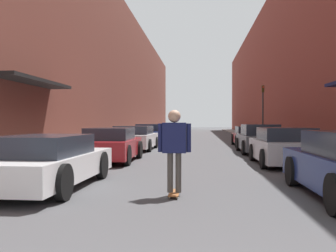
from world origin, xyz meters
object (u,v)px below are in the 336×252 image
at_px(parked_car_left_3, 150,134).
at_px(parked_car_right_2, 259,139).
at_px(parked_car_left_2, 135,138).
at_px(parked_car_right_1, 284,147).
at_px(parked_car_left_1, 111,145).
at_px(parked_car_left_4, 159,132).
at_px(parked_car_right_3, 249,136).
at_px(skateboarder, 174,143).
at_px(parked_car_left_0, 48,162).
at_px(traffic_light, 263,107).

relative_size(parked_car_left_3, parked_car_right_2, 1.15).
height_order(parked_car_left_2, parked_car_right_1, parked_car_right_1).
bearing_deg(parked_car_left_1, parked_car_right_1, -5.42).
bearing_deg(parked_car_left_2, parked_car_left_4, 89.68).
relative_size(parked_car_left_1, parked_car_right_3, 0.99).
bearing_deg(skateboarder, parked_car_left_4, 96.95).
relative_size(parked_car_right_1, parked_car_right_2, 0.98).
bearing_deg(parked_car_left_3, parked_car_left_1, -89.99).
height_order(parked_car_left_0, skateboarder, skateboarder).
height_order(parked_car_left_0, parked_car_right_3, parked_car_right_3).
distance_m(parked_car_right_1, parked_car_right_2, 4.87).
relative_size(parked_car_left_1, parked_car_left_2, 0.92).
bearing_deg(traffic_light, parked_car_right_3, -112.96).
bearing_deg(parked_car_left_4, traffic_light, -32.04).
height_order(parked_car_left_1, traffic_light, traffic_light).
bearing_deg(parked_car_right_3, parked_car_right_1, -90.56).
bearing_deg(parked_car_right_1, parked_car_left_3, 117.81).
relative_size(parked_car_left_1, parked_car_left_3, 0.87).
bearing_deg(parked_car_left_3, parked_car_left_2, -91.45).
relative_size(parked_car_right_2, skateboarder, 2.39).
bearing_deg(parked_car_left_0, parked_car_left_2, 90.12).
bearing_deg(parked_car_right_1, parked_car_right_3, 89.44).
relative_size(parked_car_left_4, parked_car_right_1, 1.08).
xyz_separation_m(parked_car_right_3, skateboarder, (-3.50, -15.51, 0.47)).
xyz_separation_m(parked_car_left_1, traffic_light, (7.61, 12.42, 1.85)).
relative_size(parked_car_left_1, parked_car_right_2, 1.00).
distance_m(parked_car_left_4, skateboarder, 23.63).
bearing_deg(parked_car_right_2, parked_car_left_3, 131.62).
relative_size(parked_car_left_0, parked_car_right_1, 1.12).
distance_m(parked_car_left_4, traffic_light, 9.25).
xyz_separation_m(parked_car_left_3, parked_car_right_2, (6.10, -6.86, 0.01)).
bearing_deg(parked_car_right_3, parked_car_left_0, -113.32).
bearing_deg(parked_car_left_0, skateboarder, -13.15).
xyz_separation_m(parked_car_left_4, parked_car_right_1, (6.26, -17.81, -0.01)).
height_order(parked_car_right_3, traffic_light, traffic_light).
height_order(parked_car_left_1, parked_car_right_2, parked_car_right_2).
height_order(parked_car_right_1, traffic_light, traffic_light).
bearing_deg(traffic_light, parked_car_right_2, -100.53).
relative_size(parked_car_left_3, parked_car_right_1, 1.18).
xyz_separation_m(parked_car_right_2, skateboarder, (-3.31, -10.50, 0.41)).
bearing_deg(traffic_light, skateboarder, -104.51).
bearing_deg(parked_car_right_2, parked_car_left_4, 115.49).
bearing_deg(parked_car_right_1, parked_car_left_0, -141.77).
distance_m(parked_car_left_1, skateboarder, 6.83).
distance_m(parked_car_left_2, parked_car_right_2, 6.42).
xyz_separation_m(parked_car_left_1, parked_car_right_2, (6.10, 4.28, 0.03)).
height_order(parked_car_right_3, skateboarder, skateboarder).
relative_size(parked_car_left_0, skateboarder, 2.62).
distance_m(parked_car_left_3, parked_car_right_2, 9.18).
xyz_separation_m(parked_car_left_0, parked_car_left_4, (0.04, 22.77, 0.05)).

